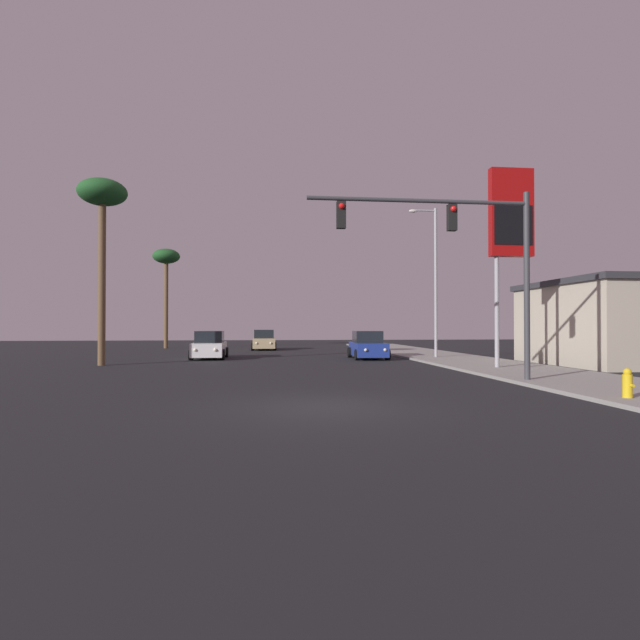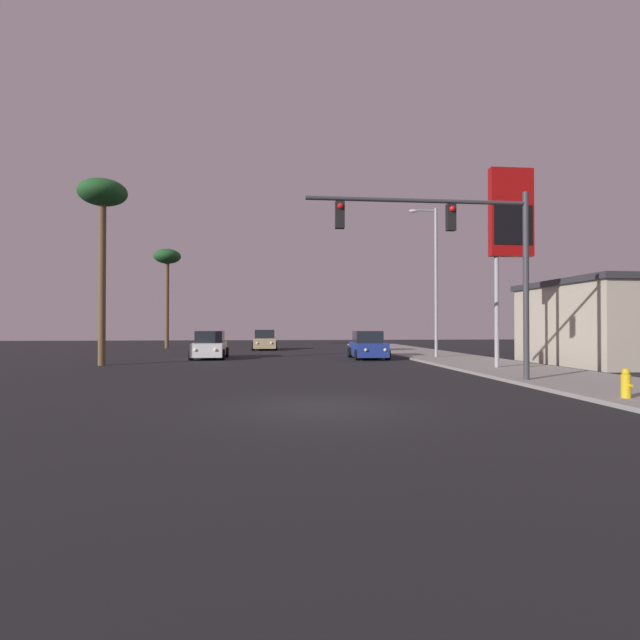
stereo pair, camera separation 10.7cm
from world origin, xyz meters
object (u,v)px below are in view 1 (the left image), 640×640
car_white (209,346)px  traffic_light_mast (465,245)px  car_tan (264,341)px  gas_station_sign (511,224)px  palm_tree_far (166,262)px  palm_tree_near (102,203)px  car_blue (368,346)px  street_lamp (434,274)px  fire_hydrant (627,383)px

car_white → traffic_light_mast: size_ratio=0.56×
car_tan → gas_station_sign: gas_station_sign is taller
gas_station_sign → palm_tree_far: 31.70m
car_tan → palm_tree_near: bearing=63.0°
car_blue → street_lamp: bearing=173.4°
car_blue → fire_hydrant: (3.13, -17.88, -0.27)m
car_white → fire_hydrant: 22.77m
car_blue → palm_tree_far: size_ratio=0.49×
traffic_light_mast → palm_tree_near: size_ratio=0.83×
street_lamp → palm_tree_far: bearing=138.6°
palm_tree_near → car_tan: bearing=63.6°
car_tan → palm_tree_far: (-8.77, 3.91, 7.02)m
car_tan → car_white: size_ratio=1.00×
palm_tree_near → gas_station_sign: bearing=-13.2°
fire_hydrant → palm_tree_near: (-17.47, 14.10, 7.67)m
car_tan → car_blue: size_ratio=0.99×
street_lamp → palm_tree_far: street_lamp is taller
palm_tree_near → fire_hydrant: bearing=-38.9°
palm_tree_far → car_white: bearing=-69.9°
street_lamp → palm_tree_near: size_ratio=0.96×
gas_station_sign → street_lamp: bearing=97.3°
traffic_light_mast → street_lamp: (3.30, 12.80, 0.37)m
street_lamp → fire_hydrant: 17.90m
street_lamp → car_tan: bearing=128.5°
street_lamp → palm_tree_far: (-19.05, 16.82, 2.66)m
car_tan → street_lamp: street_lamp is taller
traffic_light_mast → car_tan: bearing=105.2°
traffic_light_mast → car_blue: bearing=92.7°
car_blue → palm_tree_far: 23.25m
car_tan → car_blue: 13.84m
palm_tree_far → traffic_light_mast: bearing=-62.0°
car_tan → fire_hydrant: (9.47, -30.19, -0.27)m
car_tan → car_white: 11.74m
gas_station_sign → palm_tree_near: (-19.26, 4.53, 1.54)m
traffic_light_mast → palm_tree_far: palm_tree_far is taller
car_tan → car_blue: (6.35, -12.30, 0.00)m
car_white → car_blue: 9.62m
traffic_light_mast → street_lamp: 13.22m
car_white → gas_station_sign: size_ratio=0.48×
car_white → car_blue: (9.56, -1.02, 0.00)m
car_white → palm_tree_near: size_ratio=0.46×
car_blue → traffic_light_mast: size_ratio=0.56×
car_blue → car_white: bearing=-3.9°
car_tan → car_white: same height
car_blue → fire_hydrant: car_blue is taller
car_tan → palm_tree_far: 11.90m
car_white → palm_tree_far: 17.63m
car_tan → gas_station_sign: bearing=118.1°
palm_tree_far → palm_tree_near: 20.02m
car_tan → street_lamp: (10.28, -12.91, 4.36)m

